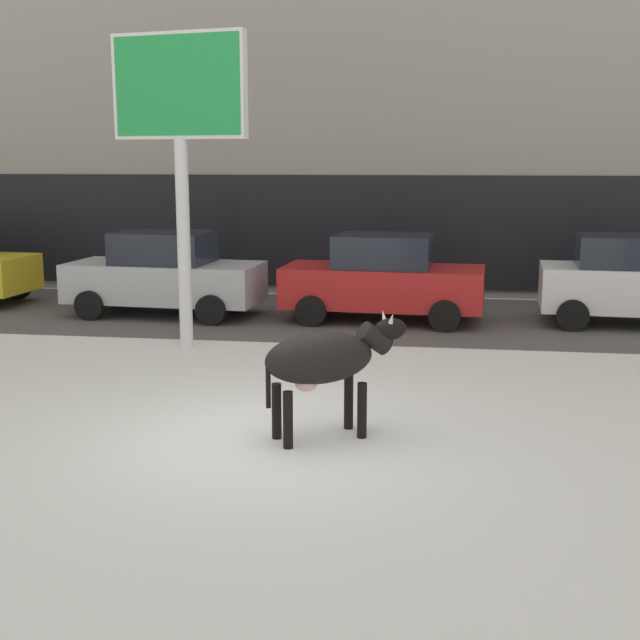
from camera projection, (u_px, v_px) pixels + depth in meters
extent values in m
plane|color=white|center=(274.00, 436.00, 10.48)|extent=(120.00, 120.00, 0.00)
cube|color=#514F4C|center=(348.00, 317.00, 18.35)|extent=(60.00, 5.60, 0.01)
cube|color=gray|center=(374.00, 43.00, 22.96)|extent=(44.00, 6.00, 13.00)
cube|color=black|center=(362.00, 232.00, 20.93)|extent=(43.12, 0.10, 2.80)
ellipsoid|color=black|center=(319.00, 358.00, 10.22)|extent=(1.51, 1.24, 0.64)
cylinder|color=black|center=(349.00, 402.00, 10.71)|extent=(0.12, 0.12, 0.70)
cylinder|color=black|center=(362.00, 410.00, 10.36)|extent=(0.12, 0.12, 0.70)
cylinder|color=black|center=(277.00, 411.00, 10.33)|extent=(0.12, 0.12, 0.70)
cylinder|color=black|center=(288.00, 420.00, 9.98)|extent=(0.12, 0.12, 0.70)
cylinder|color=black|center=(375.00, 338.00, 10.47)|extent=(0.54, 0.47, 0.44)
ellipsoid|color=black|center=(390.00, 329.00, 10.54)|extent=(0.50, 0.43, 0.28)
cone|color=beige|center=(384.00, 315.00, 10.59)|extent=(0.11, 0.13, 0.15)
cone|color=beige|center=(392.00, 318.00, 10.40)|extent=(0.11, 0.13, 0.15)
cylinder|color=black|center=(268.00, 384.00, 10.01)|extent=(0.06, 0.06, 0.60)
ellipsoid|color=beige|center=(306.00, 383.00, 10.21)|extent=(0.36, 0.35, 0.20)
cylinder|color=silver|center=(184.00, 243.00, 15.14)|extent=(0.24, 0.24, 3.80)
cube|color=silver|center=(179.00, 86.00, 14.61)|extent=(2.52, 0.63, 1.82)
cube|color=green|center=(178.00, 86.00, 14.58)|extent=(2.39, 0.57, 1.70)
cylinder|color=black|center=(17.00, 286.00, 20.57)|extent=(0.65, 0.26, 0.64)
cube|color=#B7BABF|center=(165.00, 282.00, 18.41)|extent=(4.30, 2.02, 0.84)
cube|color=#1E232D|center=(164.00, 247.00, 18.27)|extent=(2.09, 1.67, 0.68)
cylinder|color=black|center=(237.00, 296.00, 19.06)|extent=(0.65, 0.26, 0.64)
cylinder|color=black|center=(211.00, 310.00, 17.37)|extent=(0.65, 0.26, 0.64)
cylinder|color=black|center=(125.00, 293.00, 19.62)|extent=(0.65, 0.26, 0.64)
cylinder|color=black|center=(90.00, 305.00, 17.93)|extent=(0.65, 0.26, 0.64)
cube|color=red|center=(383.00, 286.00, 17.76)|extent=(4.30, 2.02, 0.84)
cube|color=#1E232D|center=(383.00, 251.00, 17.61)|extent=(2.09, 1.67, 0.68)
cylinder|color=black|center=(450.00, 301.00, 18.41)|extent=(0.65, 0.26, 0.64)
cylinder|color=black|center=(445.00, 316.00, 16.72)|extent=(0.65, 0.26, 0.64)
cylinder|color=black|center=(328.00, 297.00, 18.96)|extent=(0.65, 0.26, 0.64)
cylinder|color=black|center=(311.00, 311.00, 17.27)|extent=(0.65, 0.26, 0.64)
cube|color=white|center=(628.00, 289.00, 17.29)|extent=(3.60, 1.91, 0.90)
cube|color=#1E232D|center=(623.00, 251.00, 17.17)|extent=(1.89, 1.61, 0.64)
cylinder|color=black|center=(566.00, 301.00, 18.42)|extent=(0.65, 0.26, 0.64)
cylinder|color=black|center=(573.00, 315.00, 16.79)|extent=(0.65, 0.26, 0.64)
cylinder|color=#282833|center=(218.00, 273.00, 22.01)|extent=(0.24, 0.24, 0.88)
cube|color=#2D4C93|center=(217.00, 244.00, 21.86)|extent=(0.36, 0.22, 0.64)
sphere|color=#9E7051|center=(217.00, 228.00, 21.78)|extent=(0.20, 0.20, 0.20)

